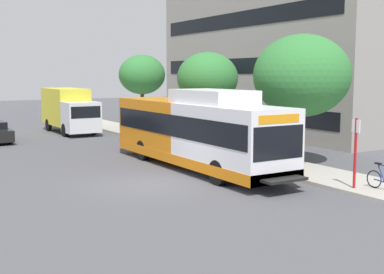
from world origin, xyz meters
TOP-DOWN VIEW (x-y plane):
  - ground_plane at (0.00, 8.00)m, footprint 120.00×120.00m
  - sidewalk_curb at (7.00, 6.00)m, footprint 3.00×56.00m
  - transit_bus at (3.54, 2.06)m, footprint 2.58×12.25m
  - bus_stop_sign_pole at (6.06, -4.98)m, footprint 0.10×0.36m
  - street_tree_near_stop at (8.16, 0.14)m, footprint 4.54×4.54m
  - street_tree_mid_block at (7.70, 7.52)m, footprint 3.59×3.59m
  - street_tree_far_block at (8.10, 17.22)m, footprint 3.49×3.49m
  - box_truck_background at (2.98, 19.00)m, footprint 2.32×7.01m
  - lattice_comm_tower at (20.49, 27.04)m, footprint 1.10×1.10m

SIDE VIEW (x-z plane):
  - ground_plane at x=0.00m, z-range 0.00..0.00m
  - sidewalk_curb at x=7.00m, z-range 0.00..0.14m
  - bus_stop_sign_pole at x=6.06m, z-range 0.35..2.95m
  - transit_bus at x=3.54m, z-range -0.12..3.53m
  - box_truck_background at x=2.98m, z-range 0.12..3.37m
  - street_tree_mid_block at x=7.70m, z-range 1.34..6.80m
  - street_tree_near_stop at x=8.16m, z-range 1.23..7.27m
  - street_tree_far_block at x=8.10m, z-range 1.45..7.07m
  - lattice_comm_tower at x=20.49m, z-range -4.98..24.94m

